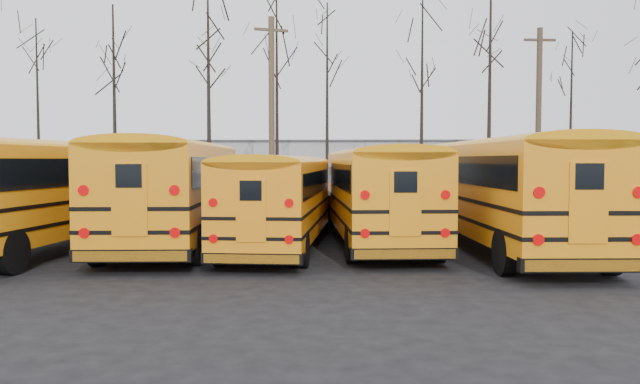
{
  "coord_description": "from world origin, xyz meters",
  "views": [
    {
      "loc": [
        2.03,
        -17.38,
        2.69
      ],
      "look_at": [
        1.33,
        3.38,
        1.6
      ],
      "focal_mm": 35.0,
      "sensor_mm": 36.0,
      "label": 1
    }
  ],
  "objects_px": {
    "bus_c": "(280,193)",
    "utility_pole_right": "(538,116)",
    "bus_b": "(176,183)",
    "bus_e": "(505,184)",
    "bus_d": "(376,187)",
    "utility_pole_left": "(272,112)",
    "bus_a": "(50,185)"
  },
  "relations": [
    {
      "from": "bus_c",
      "to": "utility_pole_right",
      "type": "xyz_separation_m",
      "value": [
        12.69,
        16.28,
        3.4
      ]
    },
    {
      "from": "bus_c",
      "to": "bus_b",
      "type": "bearing_deg",
      "value": 172.0
    },
    {
      "from": "bus_e",
      "to": "bus_d",
      "type": "bearing_deg",
      "value": 157.58
    },
    {
      "from": "utility_pole_left",
      "to": "utility_pole_right",
      "type": "distance_m",
      "value": 14.71
    },
    {
      "from": "bus_c",
      "to": "bus_e",
      "type": "distance_m",
      "value": 6.62
    },
    {
      "from": "utility_pole_left",
      "to": "utility_pole_right",
      "type": "height_order",
      "value": "utility_pole_left"
    },
    {
      "from": "bus_d",
      "to": "utility_pole_right",
      "type": "distance_m",
      "value": 18.41
    },
    {
      "from": "bus_b",
      "to": "bus_c",
      "type": "bearing_deg",
      "value": -14.57
    },
    {
      "from": "bus_a",
      "to": "bus_d",
      "type": "relative_size",
      "value": 1.06
    },
    {
      "from": "bus_c",
      "to": "bus_e",
      "type": "xyz_separation_m",
      "value": [
        6.61,
        -0.27,
        0.3
      ]
    },
    {
      "from": "bus_a",
      "to": "utility_pole_left",
      "type": "height_order",
      "value": "utility_pole_left"
    },
    {
      "from": "bus_a",
      "to": "utility_pole_right",
      "type": "height_order",
      "value": "utility_pole_right"
    },
    {
      "from": "bus_b",
      "to": "utility_pole_right",
      "type": "relative_size",
      "value": 1.22
    },
    {
      "from": "bus_a",
      "to": "bus_d",
      "type": "bearing_deg",
      "value": 14.53
    },
    {
      "from": "bus_d",
      "to": "bus_e",
      "type": "xyz_separation_m",
      "value": [
        3.68,
        -1.28,
        0.15
      ]
    },
    {
      "from": "bus_a",
      "to": "utility_pole_left",
      "type": "distance_m",
      "value": 15.36
    },
    {
      "from": "bus_d",
      "to": "bus_e",
      "type": "height_order",
      "value": "bus_e"
    },
    {
      "from": "utility_pole_left",
      "to": "utility_pole_right",
      "type": "relative_size",
      "value": 1.01
    },
    {
      "from": "utility_pole_left",
      "to": "bus_a",
      "type": "bearing_deg",
      "value": -129.23
    },
    {
      "from": "bus_e",
      "to": "utility_pole_left",
      "type": "height_order",
      "value": "utility_pole_left"
    },
    {
      "from": "bus_a",
      "to": "utility_pole_left",
      "type": "bearing_deg",
      "value": 75.62
    },
    {
      "from": "utility_pole_left",
      "to": "bus_e",
      "type": "bearing_deg",
      "value": -78.78
    },
    {
      "from": "bus_c",
      "to": "bus_e",
      "type": "bearing_deg",
      "value": 0.65
    },
    {
      "from": "utility_pole_right",
      "to": "bus_c",
      "type": "bearing_deg",
      "value": -133.14
    },
    {
      "from": "bus_b",
      "to": "bus_e",
      "type": "xyz_separation_m",
      "value": [
        9.94,
        -0.91,
        0.02
      ]
    },
    {
      "from": "bus_d",
      "to": "utility_pole_left",
      "type": "distance_m",
      "value": 13.8
    },
    {
      "from": "bus_d",
      "to": "utility_pole_left",
      "type": "xyz_separation_m",
      "value": [
        -4.69,
        12.55,
        3.3
      ]
    },
    {
      "from": "utility_pole_left",
      "to": "utility_pole_right",
      "type": "bearing_deg",
      "value": -9.32
    },
    {
      "from": "utility_pole_left",
      "to": "bus_c",
      "type": "bearing_deg",
      "value": -102.57
    },
    {
      "from": "bus_b",
      "to": "bus_e",
      "type": "distance_m",
      "value": 9.98
    },
    {
      "from": "utility_pole_right",
      "to": "bus_b",
      "type": "bearing_deg",
      "value": -140.89
    },
    {
      "from": "bus_d",
      "to": "utility_pole_left",
      "type": "relative_size",
      "value": 1.13
    }
  ]
}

